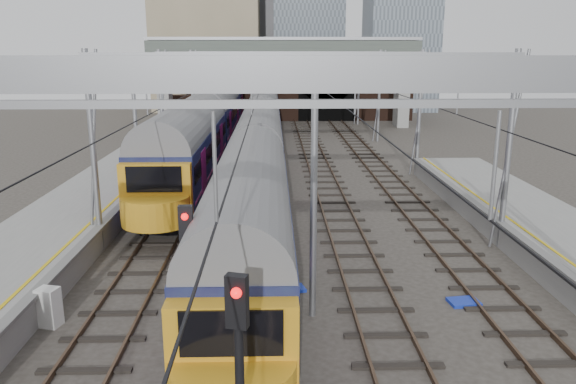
{
  "coord_description": "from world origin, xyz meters",
  "views": [
    {
      "loc": [
        -1.17,
        -13.79,
        7.91
      ],
      "look_at": [
        -0.59,
        8.04,
        2.4
      ],
      "focal_mm": 35.0,
      "sensor_mm": 36.0,
      "label": 1
    }
  ],
  "objects_px": {
    "relay_cabinet": "(49,307)",
    "train_second": "(217,114)",
    "train_main": "(262,128)",
    "signal_near_centre": "(239,373)",
    "signal_near_left": "(189,272)"
  },
  "relations": [
    {
      "from": "relay_cabinet",
      "to": "train_second",
      "type": "bearing_deg",
      "value": 102.11
    },
    {
      "from": "train_main",
      "to": "train_second",
      "type": "xyz_separation_m",
      "value": [
        -4.0,
        7.43,
        0.2
      ]
    },
    {
      "from": "train_second",
      "to": "signal_near_centre",
      "type": "distance_m",
      "value": 40.82
    },
    {
      "from": "signal_near_left",
      "to": "relay_cabinet",
      "type": "xyz_separation_m",
      "value": [
        -4.63,
        3.0,
        -2.29
      ]
    },
    {
      "from": "train_second",
      "to": "signal_near_centre",
      "type": "bearing_deg",
      "value": -84.0
    },
    {
      "from": "signal_near_centre",
      "to": "relay_cabinet",
      "type": "height_order",
      "value": "signal_near_centre"
    },
    {
      "from": "signal_near_left",
      "to": "relay_cabinet",
      "type": "distance_m",
      "value": 5.97
    },
    {
      "from": "signal_near_centre",
      "to": "relay_cabinet",
      "type": "xyz_separation_m",
      "value": [
        -6.07,
        7.43,
        -2.38
      ]
    },
    {
      "from": "signal_near_left",
      "to": "relay_cabinet",
      "type": "relative_size",
      "value": 3.82
    },
    {
      "from": "signal_near_left",
      "to": "relay_cabinet",
      "type": "height_order",
      "value": "signal_near_left"
    },
    {
      "from": "train_main",
      "to": "signal_near_centre",
      "type": "bearing_deg",
      "value": -89.54
    },
    {
      "from": "train_main",
      "to": "relay_cabinet",
      "type": "xyz_separation_m",
      "value": [
        -5.8,
        -25.74,
        -1.84
      ]
    },
    {
      "from": "train_main",
      "to": "relay_cabinet",
      "type": "relative_size",
      "value": 52.8
    },
    {
      "from": "signal_near_left",
      "to": "signal_near_centre",
      "type": "height_order",
      "value": "signal_near_centre"
    },
    {
      "from": "train_main",
      "to": "signal_near_left",
      "type": "bearing_deg",
      "value": -92.33
    }
  ]
}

